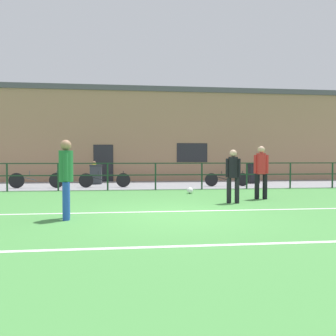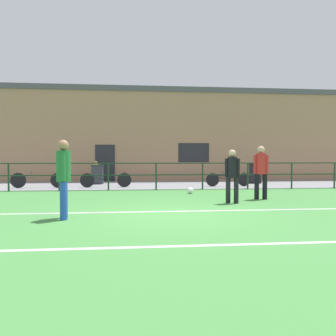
{
  "view_description": "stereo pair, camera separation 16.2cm",
  "coord_description": "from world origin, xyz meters",
  "px_view_note": "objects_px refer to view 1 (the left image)",
  "views": [
    {
      "loc": [
        -1.02,
        -7.76,
        1.35
      ],
      "look_at": [
        0.31,
        4.05,
        0.98
      ],
      "focal_mm": 34.89,
      "sensor_mm": 36.0,
      "label": 1
    },
    {
      "loc": [
        -0.85,
        -7.77,
        1.35
      ],
      "look_at": [
        0.31,
        4.05,
        0.98
      ],
      "focal_mm": 34.89,
      "sensor_mm": 36.0,
      "label": 2
    }
  ],
  "objects_px": {
    "player_goalkeeper": "(233,173)",
    "player_winger": "(66,174)",
    "trash_bin_0": "(96,174)",
    "spectator_child": "(94,170)",
    "bicycle_parked_0": "(105,180)",
    "trash_bin_1": "(254,173)",
    "player_striker": "(261,169)",
    "soccer_ball_match": "(190,190)",
    "bicycle_parked_1": "(37,180)",
    "bicycle_parked_2": "(227,179)"
  },
  "relations": [
    {
      "from": "bicycle_parked_0",
      "to": "bicycle_parked_1",
      "type": "height_order",
      "value": "bicycle_parked_1"
    },
    {
      "from": "player_striker",
      "to": "bicycle_parked_0",
      "type": "distance_m",
      "value": 7.21
    },
    {
      "from": "player_winger",
      "to": "soccer_ball_match",
      "type": "relative_size",
      "value": 7.38
    },
    {
      "from": "player_goalkeeper",
      "to": "bicycle_parked_2",
      "type": "xyz_separation_m",
      "value": [
        1.48,
        5.53,
        -0.56
      ]
    },
    {
      "from": "player_striker",
      "to": "spectator_child",
      "type": "distance_m",
      "value": 9.83
    },
    {
      "from": "player_striker",
      "to": "bicycle_parked_2",
      "type": "bearing_deg",
      "value": 98.3
    },
    {
      "from": "soccer_ball_match",
      "to": "bicycle_parked_0",
      "type": "relative_size",
      "value": 0.1
    },
    {
      "from": "player_striker",
      "to": "soccer_ball_match",
      "type": "relative_size",
      "value": 7.33
    },
    {
      "from": "player_goalkeeper",
      "to": "bicycle_parked_1",
      "type": "distance_m",
      "value": 9.08
    },
    {
      "from": "player_winger",
      "to": "bicycle_parked_1",
      "type": "distance_m",
      "value": 8.1
    },
    {
      "from": "player_winger",
      "to": "trash_bin_1",
      "type": "bearing_deg",
      "value": -49.29
    },
    {
      "from": "player_winger",
      "to": "trash_bin_0",
      "type": "distance_m",
      "value": 9.55
    },
    {
      "from": "trash_bin_1",
      "to": "spectator_child",
      "type": "bearing_deg",
      "value": 171.15
    },
    {
      "from": "bicycle_parked_0",
      "to": "trash_bin_0",
      "type": "xyz_separation_m",
      "value": [
        -0.59,
        1.94,
        0.16
      ]
    },
    {
      "from": "trash_bin_0",
      "to": "player_striker",
      "type": "bearing_deg",
      "value": -47.77
    },
    {
      "from": "player_goalkeeper",
      "to": "player_winger",
      "type": "height_order",
      "value": "player_winger"
    },
    {
      "from": "spectator_child",
      "to": "bicycle_parked_2",
      "type": "distance_m",
      "value": 7.11
    },
    {
      "from": "player_winger",
      "to": "soccer_ball_match",
      "type": "bearing_deg",
      "value": -46.02
    },
    {
      "from": "player_goalkeeper",
      "to": "trash_bin_1",
      "type": "height_order",
      "value": "player_goalkeeper"
    },
    {
      "from": "player_winger",
      "to": "bicycle_parked_0",
      "type": "xyz_separation_m",
      "value": [
        0.22,
        7.59,
        -0.64
      ]
    },
    {
      "from": "player_winger",
      "to": "soccer_ball_match",
      "type": "xyz_separation_m",
      "value": [
        3.64,
        4.81,
        -0.87
      ]
    },
    {
      "from": "bicycle_parked_0",
      "to": "trash_bin_0",
      "type": "bearing_deg",
      "value": 106.98
    },
    {
      "from": "bicycle_parked_1",
      "to": "trash_bin_0",
      "type": "relative_size",
      "value": 2.43
    },
    {
      "from": "bicycle_parked_0",
      "to": "trash_bin_0",
      "type": "relative_size",
      "value": 2.34
    },
    {
      "from": "trash_bin_0",
      "to": "spectator_child",
      "type": "bearing_deg",
      "value": 100.89
    },
    {
      "from": "player_winger",
      "to": "trash_bin_1",
      "type": "xyz_separation_m",
      "value": [
        7.84,
        9.21,
        -0.43
      ]
    },
    {
      "from": "player_goalkeeper",
      "to": "spectator_child",
      "type": "height_order",
      "value": "player_goalkeeper"
    },
    {
      "from": "player_winger",
      "to": "spectator_child",
      "type": "bearing_deg",
      "value": -5.84
    },
    {
      "from": "player_winger",
      "to": "trash_bin_0",
      "type": "relative_size",
      "value": 1.78
    },
    {
      "from": "soccer_ball_match",
      "to": "bicycle_parked_1",
      "type": "distance_m",
      "value": 6.97
    },
    {
      "from": "player_goalkeeper",
      "to": "player_winger",
      "type": "relative_size",
      "value": 0.91
    },
    {
      "from": "bicycle_parked_1",
      "to": "bicycle_parked_2",
      "type": "bearing_deg",
      "value": -0.0
    },
    {
      "from": "player_striker",
      "to": "trash_bin_0",
      "type": "relative_size",
      "value": 1.77
    },
    {
      "from": "bicycle_parked_2",
      "to": "trash_bin_1",
      "type": "bearing_deg",
      "value": 39.99
    },
    {
      "from": "player_striker",
      "to": "bicycle_parked_1",
      "type": "xyz_separation_m",
      "value": [
        -8.39,
        4.7,
        -0.62
      ]
    },
    {
      "from": "trash_bin_0",
      "to": "trash_bin_1",
      "type": "relative_size",
      "value": 0.91
    },
    {
      "from": "player_goalkeeper",
      "to": "bicycle_parked_1",
      "type": "bearing_deg",
      "value": 156.21
    },
    {
      "from": "soccer_ball_match",
      "to": "trash_bin_1",
      "type": "distance_m",
      "value": 6.1
    },
    {
      "from": "player_goalkeeper",
      "to": "bicycle_parked_2",
      "type": "relative_size",
      "value": 0.75
    },
    {
      "from": "player_striker",
      "to": "trash_bin_1",
      "type": "height_order",
      "value": "player_striker"
    },
    {
      "from": "player_goalkeeper",
      "to": "spectator_child",
      "type": "bearing_deg",
      "value": 134.4
    },
    {
      "from": "bicycle_parked_2",
      "to": "trash_bin_1",
      "type": "distance_m",
      "value": 2.52
    },
    {
      "from": "player_striker",
      "to": "bicycle_parked_1",
      "type": "relative_size",
      "value": 0.73
    },
    {
      "from": "bicycle_parked_1",
      "to": "bicycle_parked_0",
      "type": "bearing_deg",
      "value": 0.0
    },
    {
      "from": "player_goalkeeper",
      "to": "bicycle_parked_1",
      "type": "xyz_separation_m",
      "value": [
        -7.18,
        5.53,
        -0.54
      ]
    },
    {
      "from": "trash_bin_1",
      "to": "player_winger",
      "type": "bearing_deg",
      "value": -130.42
    },
    {
      "from": "spectator_child",
      "to": "bicycle_parked_1",
      "type": "xyz_separation_m",
      "value": [
        -2.18,
        -2.92,
        -0.31
      ]
    },
    {
      "from": "bicycle_parked_0",
      "to": "trash_bin_1",
      "type": "xyz_separation_m",
      "value": [
        7.62,
        1.61,
        0.21
      ]
    },
    {
      "from": "trash_bin_1",
      "to": "trash_bin_0",
      "type": "bearing_deg",
      "value": 177.76
    },
    {
      "from": "bicycle_parked_0",
      "to": "bicycle_parked_1",
      "type": "xyz_separation_m",
      "value": [
        -2.96,
        -0.0,
        0.01
      ]
    }
  ]
}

